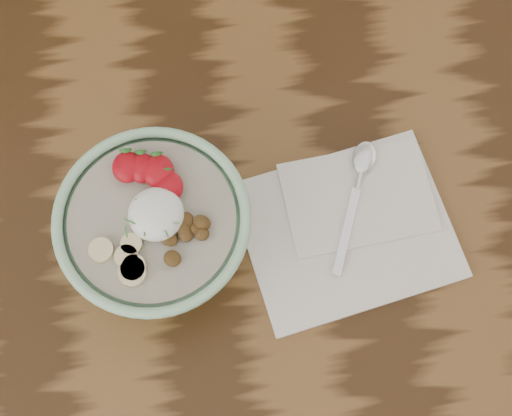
{
  "coord_description": "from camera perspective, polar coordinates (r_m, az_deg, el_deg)",
  "views": [
    {
      "loc": [
        4.64,
        -16.32,
        157.01
      ],
      "look_at": [
        7.33,
        5.65,
        87.22
      ],
      "focal_mm": 50.0,
      "sensor_mm": 36.0,
      "label": 1
    }
  ],
  "objects": [
    {
      "name": "spoon",
      "position": [
        0.86,
        8.31,
        2.58
      ],
      "size": [
        8.22,
        16.61,
        0.9
      ],
      "rotation": [
        0.0,
        0.0,
        -0.38
      ],
      "color": "silver",
      "rests_on": "napkin"
    },
    {
      "name": "napkin",
      "position": [
        0.86,
        7.48,
        -1.22
      ],
      "size": [
        27.1,
        23.4,
        1.48
      ],
      "rotation": [
        0.0,
        0.0,
        0.18
      ],
      "color": "silver",
      "rests_on": "table"
    },
    {
      "name": "breakfast_bowl",
      "position": [
        0.79,
        -7.92,
        -1.75
      ],
      "size": [
        20.8,
        20.8,
        13.93
      ],
      "rotation": [
        0.0,
        0.0,
        0.1
      ],
      "color": "#95C9A0",
      "rests_on": "table"
    },
    {
      "name": "table",
      "position": [
        0.93,
        -4.11,
        -7.86
      ],
      "size": [
        160.0,
        90.0,
        75.0
      ],
      "color": "#311D0C",
      "rests_on": "ground"
    }
  ]
}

